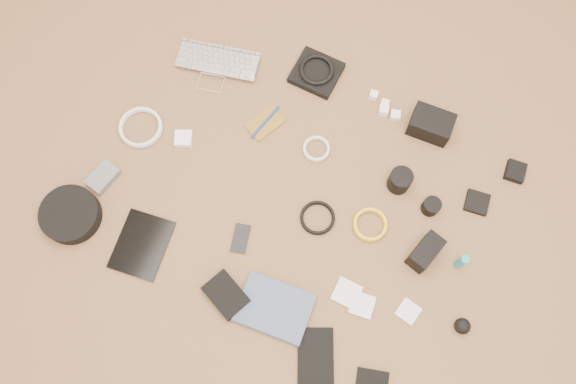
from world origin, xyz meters
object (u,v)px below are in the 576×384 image
at_px(tablet, 142,245).
at_px(phone, 241,238).
at_px(laptop, 215,71).
at_px(headphone_case, 71,215).
at_px(paperback, 265,334).
at_px(dslr_camera, 431,124).

xyz_separation_m(tablet, phone, (0.29, 0.16, -0.00)).
bearing_deg(laptop, phone, -67.33).
relative_size(headphone_case, paperback, 0.86).
height_order(dslr_camera, phone, dslr_camera).
height_order(phone, paperback, paperback).
bearing_deg(tablet, laptop, 89.10).
height_order(dslr_camera, tablet, dslr_camera).
distance_m(laptop, dslr_camera, 0.81).
distance_m(tablet, paperback, 0.51).
distance_m(phone, paperback, 0.32).
bearing_deg(dslr_camera, paperback, -106.74).
bearing_deg(tablet, paperback, -17.29).
relative_size(dslr_camera, paperback, 0.63).
bearing_deg(phone, paperback, -63.88).
bearing_deg(paperback, headphone_case, 80.02).
xyz_separation_m(phone, paperback, (0.21, -0.25, 0.01)).
bearing_deg(dslr_camera, laptop, -174.37).
height_order(laptop, headphone_case, headphone_case).
bearing_deg(headphone_case, tablet, 2.99).
bearing_deg(tablet, headphone_case, 175.63).
height_order(dslr_camera, paperback, dslr_camera).
bearing_deg(laptop, tablet, -95.83).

